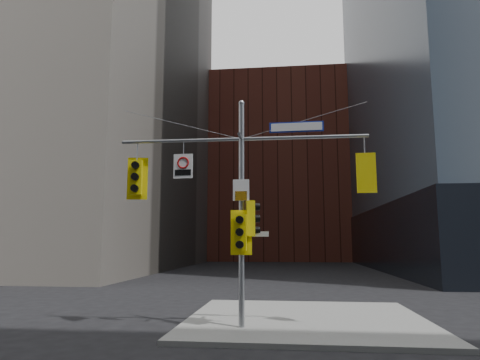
% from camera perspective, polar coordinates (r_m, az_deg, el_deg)
% --- Properties ---
extents(ground, '(160.00, 160.00, 0.00)m').
position_cam_1_polar(ground, '(11.79, -0.95, -21.56)').
color(ground, black).
rests_on(ground, ground).
extents(sidewalk_corner, '(8.00, 8.00, 0.15)m').
position_cam_1_polar(sidewalk_corner, '(15.61, 8.77, -17.89)').
color(sidewalk_corner, gray).
rests_on(sidewalk_corner, ground).
extents(brick_midrise, '(26.00, 20.00, 28.00)m').
position_cam_1_polar(brick_midrise, '(70.30, 5.27, 1.02)').
color(brick_midrise, brown).
rests_on(brick_midrise, ground).
extents(signal_assembly, '(8.00, 0.80, 7.30)m').
position_cam_1_polar(signal_assembly, '(13.56, 0.20, -1.03)').
color(signal_assembly, gray).
rests_on(signal_assembly, ground).
extents(traffic_light_west_arm, '(0.67, 0.58, 1.40)m').
position_cam_1_polar(traffic_light_west_arm, '(14.42, -13.65, 0.30)').
color(traffic_light_west_arm, yellow).
rests_on(traffic_light_west_arm, ground).
extents(traffic_light_east_arm, '(0.59, 0.47, 1.23)m').
position_cam_1_polar(traffic_light_east_arm, '(13.73, 16.40, 0.83)').
color(traffic_light_east_arm, yellow).
rests_on(traffic_light_east_arm, ground).
extents(traffic_light_pole_side, '(0.48, 0.40, 1.11)m').
position_cam_1_polar(traffic_light_pole_side, '(13.45, 1.59, -5.16)').
color(traffic_light_pole_side, yellow).
rests_on(traffic_light_pole_side, ground).
extents(traffic_light_pole_front, '(0.66, 0.51, 1.38)m').
position_cam_1_polar(traffic_light_pole_front, '(13.19, 0.07, -6.98)').
color(traffic_light_pole_front, yellow).
rests_on(traffic_light_pole_front, ground).
extents(street_sign_blade, '(1.72, 0.10, 0.33)m').
position_cam_1_polar(street_sign_blade, '(13.86, 7.52, 7.04)').
color(street_sign_blade, '#102495').
rests_on(street_sign_blade, ground).
extents(regulatory_sign_arm, '(0.64, 0.09, 0.80)m').
position_cam_1_polar(regulatory_sign_arm, '(13.99, -7.59, 1.96)').
color(regulatory_sign_arm, silver).
rests_on(regulatory_sign_arm, ground).
extents(regulatory_sign_pole, '(0.51, 0.04, 0.67)m').
position_cam_1_polar(regulatory_sign_pole, '(13.43, 0.14, -1.43)').
color(regulatory_sign_pole, silver).
rests_on(regulatory_sign_pole, ground).
extents(street_blade_ew, '(0.80, 0.08, 0.16)m').
position_cam_1_polar(street_blade_ew, '(13.42, 2.13, -7.22)').
color(street_blade_ew, silver).
rests_on(street_blade_ew, ground).
extents(street_blade_ns, '(0.08, 0.79, 0.16)m').
position_cam_1_polar(street_blade_ns, '(13.90, 0.41, -8.28)').
color(street_blade_ns, '#145926').
rests_on(street_blade_ns, ground).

